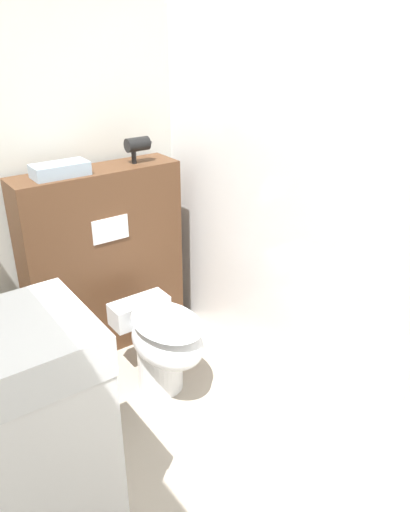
{
  "coord_description": "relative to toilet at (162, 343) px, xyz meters",
  "views": [
    {
      "loc": [
        -1.24,
        -0.8,
        1.89
      ],
      "look_at": [
        0.19,
        1.17,
        0.74
      ],
      "focal_mm": 35.0,
      "sensor_mm": 36.0,
      "label": 1
    }
  ],
  "objects": [
    {
      "name": "partition_panel",
      "position": [
        -0.03,
        0.61,
        0.27
      ],
      "size": [
        0.97,
        0.27,
        1.15
      ],
      "color": "#51331E",
      "rests_on": "ground_plane"
    },
    {
      "name": "sink_vanity",
      "position": [
        -0.92,
        -0.52,
        0.2
      ],
      "size": [
        0.63,
        0.48,
        1.15
      ],
      "color": "white",
      "rests_on": "ground_plane"
    },
    {
      "name": "folded_towel",
      "position": [
        -0.24,
        0.58,
        0.87
      ],
      "size": [
        0.29,
        0.15,
        0.07
      ],
      "color": "#8C9EAD",
      "rests_on": "partition_panel"
    },
    {
      "name": "hair_drier",
      "position": [
        0.24,
        0.59,
        0.94
      ],
      "size": [
        0.17,
        0.08,
        0.15
      ],
      "color": "black",
      "rests_on": "partition_panel"
    },
    {
      "name": "shower_glass",
      "position": [
        0.6,
        -0.14,
        0.73
      ],
      "size": [
        0.04,
        1.87,
        2.07
      ],
      "color": "silver",
      "rests_on": "ground_plane"
    },
    {
      "name": "toilet",
      "position": [
        0.0,
        0.0,
        0.0
      ],
      "size": [
        0.34,
        0.61,
        0.49
      ],
      "color": "white",
      "rests_on": "ground_plane"
    },
    {
      "name": "wall_back",
      "position": [
        0.11,
        0.82,
        0.94
      ],
      "size": [
        8.0,
        0.06,
        2.5
      ],
      "color": "silver",
      "rests_on": "ground_plane"
    }
  ]
}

